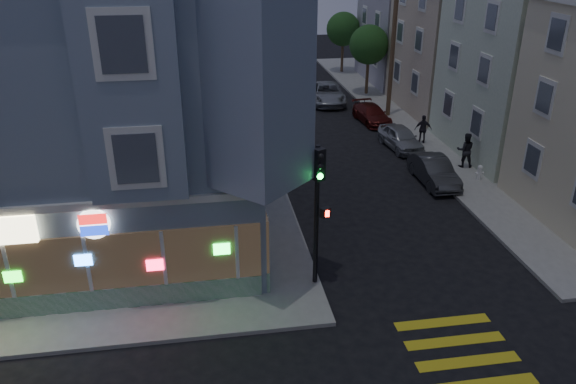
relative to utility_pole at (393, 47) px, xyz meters
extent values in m
plane|color=black|center=(-12.00, -24.00, -4.80)|extent=(120.00, 120.00, 0.00)
cube|color=gray|center=(11.00, -1.00, -4.72)|extent=(24.00, 42.00, 0.15)
cube|color=slate|center=(-18.00, -13.00, 0.85)|extent=(14.00, 14.00, 11.00)
cube|color=silver|center=(-18.00, -13.00, -0.80)|extent=(14.30, 14.30, 0.25)
cube|color=#196B33|center=(-18.00, -20.05, -4.25)|extent=(13.60, 0.12, 0.80)
cube|color=#382B1E|center=(-18.00, -20.05, -2.85)|extent=(13.60, 0.10, 2.00)
cylinder|color=white|center=(-16.40, -20.13, -1.40)|extent=(1.00, 0.12, 1.00)
cube|color=#B6CAAF|center=(7.50, -8.00, 0.60)|extent=(12.00, 8.60, 10.50)
cube|color=tan|center=(7.50, 1.00, -0.15)|extent=(12.00, 8.60, 9.00)
cube|color=#9592A1|center=(7.50, 10.00, 0.60)|extent=(12.00, 8.60, 10.50)
cylinder|color=#4C3826|center=(0.00, 0.00, -0.15)|extent=(0.30, 0.30, 9.00)
cylinder|color=#4C3826|center=(0.20, 6.00, -3.05)|extent=(0.24, 0.24, 3.20)
sphere|color=#174117|center=(0.20, 6.00, -0.85)|extent=(3.00, 3.00, 3.00)
cylinder|color=#4C3826|center=(0.20, 14.00, -3.05)|extent=(0.24, 0.24, 3.20)
sphere|color=#174117|center=(0.20, 14.00, -0.85)|extent=(3.00, 3.00, 3.00)
imported|color=black|center=(1.00, -9.90, -3.70)|extent=(1.07, 0.93, 1.89)
imported|color=#27242C|center=(0.21, -5.88, -3.79)|extent=(1.07, 0.66, 1.71)
imported|color=#96999D|center=(-1.30, -6.25, -4.13)|extent=(1.98, 4.08, 1.34)
imported|color=#36383B|center=(-1.37, -11.45, -4.12)|extent=(1.43, 4.08, 1.34)
imported|color=#561613|center=(-1.50, -1.05, -4.21)|extent=(2.05, 4.22, 1.18)
imported|color=#969A9F|center=(-3.40, 4.29, -4.06)|extent=(2.84, 5.45, 1.47)
cylinder|color=black|center=(-9.20, -19.55, -2.03)|extent=(0.17, 0.17, 5.22)
cube|color=black|center=(-9.20, -19.78, 0.00)|extent=(0.42, 0.40, 1.10)
sphere|color=black|center=(-9.20, -19.95, 0.35)|extent=(0.21, 0.21, 0.21)
sphere|color=black|center=(-9.20, -19.95, 0.00)|extent=(0.21, 0.21, 0.21)
sphere|color=#19F23F|center=(-9.20, -19.95, -0.34)|extent=(0.21, 0.21, 0.21)
cube|color=black|center=(-8.94, -19.74, -1.77)|extent=(0.39, 0.33, 0.33)
cube|color=#FF2614|center=(-8.94, -19.85, -1.77)|extent=(0.23, 0.02, 0.23)
cylinder|color=white|center=(1.00, -11.70, -4.35)|extent=(0.24, 0.24, 0.60)
sphere|color=white|center=(1.00, -11.70, -4.00)|extent=(0.26, 0.26, 0.26)
cylinder|color=white|center=(1.00, -11.70, -4.30)|extent=(0.45, 0.12, 0.12)
camera|label=1|loc=(-12.87, -36.32, 6.76)|focal=35.00mm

